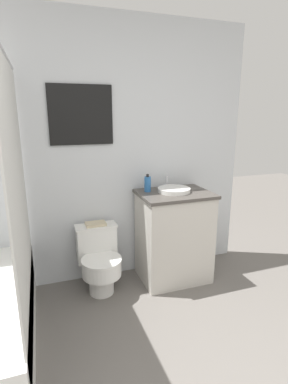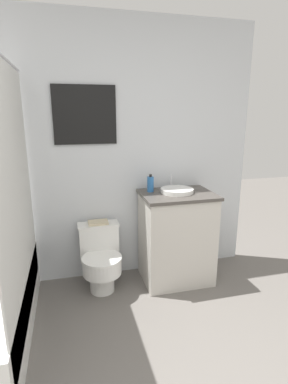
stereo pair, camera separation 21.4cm
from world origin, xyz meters
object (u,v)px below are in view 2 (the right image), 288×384
(sink, at_px, (177,190))
(soap_bottle, at_px, (150,184))
(toilet, at_px, (101,258))
(book_on_tank, at_px, (98,222))

(sink, bearing_deg, soap_bottle, 157.51)
(sink, bearing_deg, toilet, 179.90)
(sink, height_order, book_on_tank, sink)
(sink, relative_size, soap_bottle, 2.04)
(toilet, bearing_deg, soap_bottle, 10.65)
(soap_bottle, distance_m, book_on_tank, 0.62)
(toilet, height_order, book_on_tank, book_on_tank)
(toilet, relative_size, sink, 1.75)
(toilet, bearing_deg, book_on_tank, 90.00)
(toilet, bearing_deg, sink, -0.10)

